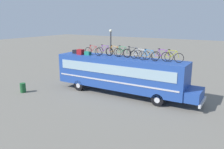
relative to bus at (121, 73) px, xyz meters
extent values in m
plane|color=slate|center=(-0.16, 0.00, -1.86)|extent=(120.00, 120.00, 0.00)
cube|color=#23479E|center=(-0.16, 0.00, 0.04)|extent=(11.53, 2.40, 2.59)
cube|color=#23479E|center=(6.15, 0.00, -0.87)|extent=(1.09, 2.21, 0.76)
cube|color=#99B7C6|center=(-0.16, -1.21, 0.50)|extent=(10.61, 0.04, 0.79)
cube|color=#99B7C6|center=(-0.16, 1.21, 0.50)|extent=(10.61, 0.04, 0.79)
cube|color=silver|center=(-0.16, -1.22, -0.47)|extent=(11.07, 0.03, 0.12)
cube|color=silver|center=(-0.16, 1.22, -0.47)|extent=(11.07, 0.03, 0.12)
cube|color=silver|center=(6.75, 0.00, -1.33)|extent=(0.16, 2.28, 0.24)
cylinder|color=black|center=(3.76, -1.06, -1.38)|extent=(0.96, 0.28, 0.96)
cylinder|color=silver|center=(3.76, -1.06, -1.38)|extent=(0.43, 0.30, 0.43)
cylinder|color=black|center=(3.76, 1.06, -1.38)|extent=(0.96, 0.28, 0.96)
cylinder|color=silver|center=(3.76, 1.06, -1.38)|extent=(0.43, 0.30, 0.43)
cylinder|color=black|center=(-3.74, -1.06, -1.38)|extent=(0.96, 0.28, 0.96)
cylinder|color=silver|center=(-3.74, -1.06, -1.38)|extent=(0.43, 0.30, 0.43)
cylinder|color=black|center=(-3.74, 1.06, -1.38)|extent=(0.96, 0.28, 0.96)
cylinder|color=silver|center=(-3.74, 1.06, -1.38)|extent=(0.43, 0.30, 0.43)
cube|color=black|center=(-4.83, 0.01, 1.51)|extent=(0.54, 0.46, 0.33)
cube|color=maroon|center=(-4.02, -0.34, 1.58)|extent=(0.54, 0.49, 0.47)
cube|color=#1E7F66|center=(-3.28, -0.22, 1.50)|extent=(0.52, 0.42, 0.31)
torus|color=black|center=(-3.25, -0.19, 1.69)|extent=(0.70, 0.04, 0.70)
torus|color=black|center=(-2.16, -0.19, 1.69)|extent=(0.70, 0.04, 0.70)
cylinder|color=red|center=(-2.92, -0.19, 1.96)|extent=(0.21, 0.04, 0.50)
cylinder|color=red|center=(-2.60, -0.19, 1.94)|extent=(0.50, 0.04, 0.48)
cylinder|color=red|center=(-2.68, -0.19, 2.19)|extent=(0.65, 0.04, 0.07)
cylinder|color=red|center=(-3.04, -0.19, 1.70)|extent=(0.41, 0.03, 0.05)
cylinder|color=red|center=(-3.13, -0.19, 1.95)|extent=(0.27, 0.03, 0.52)
cylinder|color=red|center=(-2.26, -0.19, 1.93)|extent=(0.23, 0.03, 0.49)
cylinder|color=silver|center=(-2.36, -0.19, 2.22)|extent=(0.03, 0.44, 0.03)
ellipsoid|color=black|center=(-3.01, -0.19, 2.24)|extent=(0.20, 0.08, 0.06)
torus|color=black|center=(-2.36, 0.36, 1.70)|extent=(0.72, 0.04, 0.72)
torus|color=black|center=(-1.31, 0.36, 1.70)|extent=(0.72, 0.04, 0.72)
cylinder|color=purple|center=(-2.04, 0.36, 1.97)|extent=(0.20, 0.04, 0.52)
cylinder|color=purple|center=(-1.73, 0.36, 1.96)|extent=(0.49, 0.04, 0.50)
cylinder|color=purple|center=(-1.81, 0.36, 2.21)|extent=(0.63, 0.04, 0.07)
cylinder|color=purple|center=(-2.16, 0.36, 1.71)|extent=(0.40, 0.03, 0.05)
cylinder|color=purple|center=(-2.24, 0.36, 1.96)|extent=(0.26, 0.03, 0.54)
cylinder|color=purple|center=(-1.40, 0.36, 1.95)|extent=(0.22, 0.03, 0.50)
cylinder|color=silver|center=(-1.49, 0.36, 2.24)|extent=(0.03, 0.44, 0.03)
ellipsoid|color=black|center=(-2.12, 0.36, 2.27)|extent=(0.20, 0.08, 0.06)
torus|color=black|center=(-1.40, 0.39, 1.70)|extent=(0.72, 0.04, 0.72)
torus|color=black|center=(-0.34, 0.39, 1.70)|extent=(0.72, 0.04, 0.72)
cylinder|color=orange|center=(-1.08, 0.39, 1.98)|extent=(0.20, 0.04, 0.52)
cylinder|color=orange|center=(-0.76, 0.39, 1.96)|extent=(0.49, 0.04, 0.50)
cylinder|color=orange|center=(-0.85, 0.39, 2.21)|extent=(0.64, 0.04, 0.07)
cylinder|color=orange|center=(-1.19, 0.39, 1.71)|extent=(0.40, 0.03, 0.05)
cylinder|color=orange|center=(-1.28, 0.39, 1.97)|extent=(0.26, 0.03, 0.54)
cylinder|color=orange|center=(-0.43, 0.39, 1.95)|extent=(0.22, 0.03, 0.50)
cylinder|color=silver|center=(-0.53, 0.39, 2.25)|extent=(0.03, 0.44, 0.03)
ellipsoid|color=black|center=(-1.16, 0.39, 2.27)|extent=(0.20, 0.08, 0.06)
torus|color=black|center=(-0.50, 0.33, 1.71)|extent=(0.74, 0.04, 0.74)
torus|color=black|center=(0.45, 0.33, 1.71)|extent=(0.74, 0.04, 0.74)
cylinder|color=green|center=(-0.22, 0.33, 1.99)|extent=(0.19, 0.04, 0.53)
cylinder|color=green|center=(0.07, 0.33, 1.97)|extent=(0.45, 0.04, 0.51)
cylinder|color=green|center=(-0.01, 0.33, 2.23)|extent=(0.57, 0.04, 0.07)
cylinder|color=green|center=(-0.32, 0.33, 1.72)|extent=(0.36, 0.03, 0.05)
cylinder|color=green|center=(-0.40, 0.33, 1.98)|extent=(0.24, 0.03, 0.55)
cylinder|color=green|center=(0.36, 0.33, 1.96)|extent=(0.20, 0.03, 0.51)
cylinder|color=silver|center=(0.28, 0.33, 2.26)|extent=(0.03, 0.44, 0.03)
ellipsoid|color=black|center=(-0.29, 0.33, 2.29)|extent=(0.20, 0.08, 0.06)
torus|color=black|center=(0.34, 0.37, 1.70)|extent=(0.72, 0.04, 0.72)
torus|color=black|center=(1.40, 0.37, 1.70)|extent=(0.72, 0.04, 0.72)
cylinder|color=black|center=(0.65, 0.37, 1.97)|extent=(0.20, 0.04, 0.52)
cylinder|color=black|center=(0.97, 0.37, 1.96)|extent=(0.49, 0.04, 0.50)
cylinder|color=black|center=(0.89, 0.37, 2.21)|extent=(0.64, 0.04, 0.07)
cylinder|color=black|center=(0.54, 0.37, 1.71)|extent=(0.40, 0.03, 0.05)
cylinder|color=black|center=(0.45, 0.37, 1.96)|extent=(0.26, 0.03, 0.54)
cylinder|color=black|center=(1.30, 0.37, 1.95)|extent=(0.22, 0.03, 0.50)
cylinder|color=silver|center=(1.21, 0.37, 2.24)|extent=(0.03, 0.44, 0.03)
ellipsoid|color=black|center=(0.57, 0.37, 2.27)|extent=(0.20, 0.08, 0.06)
torus|color=black|center=(1.16, 0.11, 1.68)|extent=(0.68, 0.04, 0.68)
torus|color=black|center=(2.25, 0.11, 1.68)|extent=(0.68, 0.04, 0.68)
cylinder|color=white|center=(1.49, 0.11, 1.93)|extent=(0.21, 0.04, 0.48)
cylinder|color=white|center=(1.82, 0.11, 1.92)|extent=(0.50, 0.04, 0.46)
cylinder|color=white|center=(1.73, 0.11, 2.15)|extent=(0.66, 0.04, 0.07)
cylinder|color=white|center=(1.37, 0.11, 1.69)|extent=(0.42, 0.03, 0.05)
cylinder|color=white|center=(1.28, 0.11, 1.92)|extent=(0.27, 0.03, 0.50)
cylinder|color=white|center=(2.16, 0.11, 1.91)|extent=(0.23, 0.03, 0.47)
cylinder|color=silver|center=(2.06, 0.11, 2.19)|extent=(0.03, 0.44, 0.03)
ellipsoid|color=black|center=(1.40, 0.11, 2.21)|extent=(0.20, 0.08, 0.06)
torus|color=black|center=(2.02, -0.13, 1.68)|extent=(0.69, 0.04, 0.69)
torus|color=black|center=(3.06, -0.13, 1.68)|extent=(0.69, 0.04, 0.69)
cylinder|color=#197FDB|center=(2.33, -0.13, 1.94)|extent=(0.20, 0.04, 0.49)
cylinder|color=#197FDB|center=(2.64, -0.13, 1.93)|extent=(0.48, 0.04, 0.47)
cylinder|color=#197FDB|center=(2.56, -0.13, 2.16)|extent=(0.62, 0.04, 0.07)
cylinder|color=#197FDB|center=(2.22, -0.13, 1.69)|extent=(0.40, 0.03, 0.05)
cylinder|color=#197FDB|center=(2.13, -0.13, 1.93)|extent=(0.25, 0.03, 0.51)
cylinder|color=#197FDB|center=(2.96, -0.13, 1.92)|extent=(0.22, 0.03, 0.48)
cylinder|color=silver|center=(2.87, -0.13, 2.20)|extent=(0.03, 0.44, 0.03)
ellipsoid|color=black|center=(2.25, -0.13, 2.22)|extent=(0.20, 0.08, 0.06)
torus|color=black|center=(2.95, 0.34, 1.70)|extent=(0.71, 0.04, 0.71)
torus|color=black|center=(4.01, 0.34, 1.70)|extent=(0.71, 0.04, 0.71)
cylinder|color=purple|center=(3.27, 0.34, 1.97)|extent=(0.20, 0.04, 0.51)
cylinder|color=purple|center=(3.59, 0.34, 1.95)|extent=(0.49, 0.04, 0.49)
cylinder|color=purple|center=(3.50, 0.34, 2.20)|extent=(0.64, 0.04, 0.07)
cylinder|color=purple|center=(3.15, 0.34, 1.71)|extent=(0.40, 0.03, 0.05)
cylinder|color=purple|center=(3.07, 0.34, 1.96)|extent=(0.26, 0.03, 0.53)
cylinder|color=purple|center=(3.92, 0.34, 1.94)|extent=(0.22, 0.03, 0.50)
cylinder|color=silver|center=(3.82, 0.34, 2.23)|extent=(0.03, 0.44, 0.03)
ellipsoid|color=black|center=(3.19, 0.34, 2.26)|extent=(0.20, 0.08, 0.06)
torus|color=black|center=(3.80, 0.19, 1.70)|extent=(0.73, 0.04, 0.73)
torus|color=black|center=(4.80, 0.19, 1.70)|extent=(0.73, 0.04, 0.73)
cylinder|color=#B2B20C|center=(4.10, 0.19, 1.98)|extent=(0.19, 0.04, 0.52)
cylinder|color=#B2B20C|center=(4.40, 0.19, 1.96)|extent=(0.47, 0.04, 0.50)
cylinder|color=#B2B20C|center=(4.32, 0.19, 2.21)|extent=(0.60, 0.04, 0.07)
cylinder|color=#B2B20C|center=(3.99, 0.19, 1.71)|extent=(0.38, 0.03, 0.05)
cylinder|color=#B2B20C|center=(3.91, 0.19, 1.97)|extent=(0.25, 0.03, 0.54)
cylinder|color=#B2B20C|center=(4.71, 0.19, 1.95)|extent=(0.21, 0.03, 0.51)
cylinder|color=silver|center=(4.62, 0.19, 2.25)|extent=(0.03, 0.44, 0.03)
ellipsoid|color=black|center=(4.02, 0.19, 2.27)|extent=(0.20, 0.08, 0.06)
cylinder|color=#1E592D|center=(-7.66, -4.08, -1.44)|extent=(0.49, 0.49, 0.84)
cylinder|color=#38383D|center=(-3.83, 4.68, 0.66)|extent=(0.14, 0.14, 5.04)
sphere|color=#F2EDCC|center=(-3.83, 4.68, 3.28)|extent=(0.33, 0.33, 0.33)
camera|label=1|loc=(9.15, -16.66, 4.47)|focal=36.61mm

